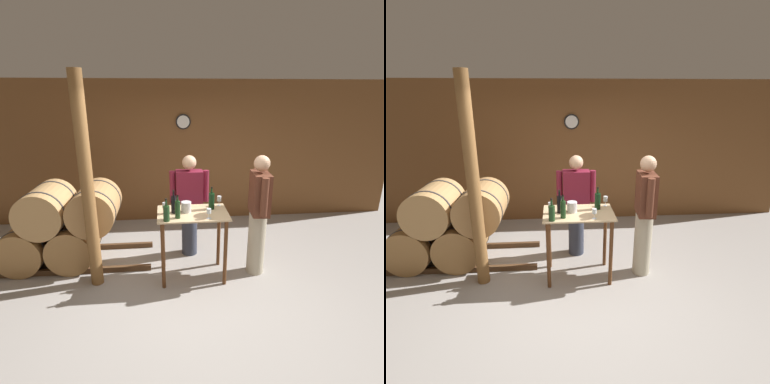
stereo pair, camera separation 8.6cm
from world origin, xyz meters
TOP-DOWN VIEW (x-y plane):
  - ground_plane at (0.00, 0.00)m, footprint 14.00×14.00m
  - back_wall at (-0.00, 2.51)m, footprint 8.40×0.08m
  - barrel_rack at (-1.97, 0.97)m, footprint 2.91×0.87m
  - tasting_table at (-0.09, 0.42)m, footprint 0.93×0.61m
  - wooden_post at (-1.39, 0.37)m, footprint 0.16×0.16m
  - wine_bottle_far_left at (-0.44, 0.18)m, footprint 0.08×0.08m
  - wine_bottle_left at (-0.34, 0.43)m, footprint 0.07×0.07m
  - wine_bottle_center at (-0.29, 0.26)m, footprint 0.07×0.07m
  - wine_bottle_right at (0.17, 0.53)m, footprint 0.08×0.08m
  - wine_glass_near_left at (-0.46, 0.43)m, footprint 0.06×0.06m
  - wine_glass_near_center at (0.09, 0.20)m, footprint 0.06×0.06m
  - wine_glass_near_right at (0.30, 0.64)m, footprint 0.06×0.06m
  - ice_bucket at (-0.17, 0.46)m, footprint 0.13×0.13m
  - person_host at (-0.08, 1.06)m, footprint 0.59×0.24m
  - person_visitor_with_scarf at (0.80, 0.44)m, footprint 0.25×0.59m

SIDE VIEW (x-z plane):
  - ground_plane at x=0.00m, z-range 0.00..0.00m
  - barrel_rack at x=-1.97m, z-range -0.02..1.19m
  - tasting_table at x=-0.09m, z-range 0.25..1.20m
  - person_host at x=-0.08m, z-range 0.04..1.63m
  - person_visitor_with_scarf at x=0.80m, z-range 0.05..1.74m
  - ice_bucket at x=-0.17m, z-range 0.95..1.09m
  - wine_glass_near_center at x=0.09m, z-range 0.98..1.11m
  - wine_glass_near_right at x=0.30m, z-range 0.98..1.12m
  - wine_glass_near_left at x=-0.46m, z-range 0.98..1.13m
  - wine_bottle_far_left at x=-0.44m, z-range 0.91..1.20m
  - wine_bottle_right at x=0.17m, z-range 0.91..1.23m
  - wine_bottle_center at x=-0.29m, z-range 0.92..1.22m
  - wine_bottle_left at x=-0.34m, z-range 0.92..1.23m
  - wooden_post at x=-1.39m, z-range 0.00..2.70m
  - back_wall at x=0.00m, z-range 0.00..2.70m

